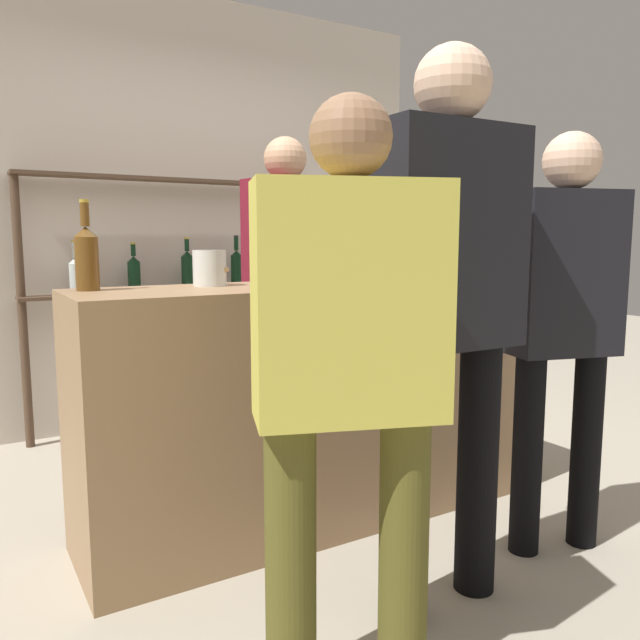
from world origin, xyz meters
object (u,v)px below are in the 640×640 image
at_px(cork_jar, 210,268).
at_px(counter_bottle_1, 87,256).
at_px(ice_bucket, 324,258).
at_px(customer_left, 349,363).
at_px(customer_center, 447,290).
at_px(counter_bottle_2, 435,248).
at_px(customer_right, 564,310).
at_px(wine_glass, 360,253).
at_px(counter_bottle_0, 411,249).
at_px(server_behind_counter, 286,272).

bearing_deg(cork_jar, counter_bottle_1, 178.21).
distance_m(counter_bottle_1, cork_jar, 0.47).
height_order(ice_bucket, customer_left, customer_left).
height_order(customer_center, customer_left, customer_center).
bearing_deg(counter_bottle_2, customer_right, -95.49).
bearing_deg(counter_bottle_1, wine_glass, -6.59).
distance_m(wine_glass, ice_bucket, 0.18).
xyz_separation_m(customer_center, customer_right, (0.65, 0.05, -0.11)).
relative_size(counter_bottle_0, counter_bottle_2, 0.99).
distance_m(counter_bottle_0, wine_glass, 0.24).
bearing_deg(customer_right, server_behind_counter, 31.89).
xyz_separation_m(ice_bucket, cork_jar, (-0.48, 0.10, -0.04)).
xyz_separation_m(counter_bottle_1, customer_right, (1.57, -0.85, -0.21)).
bearing_deg(counter_bottle_1, counter_bottle_2, -0.62).
relative_size(counter_bottle_1, customer_center, 0.18).
distance_m(counter_bottle_0, ice_bucket, 0.41).
bearing_deg(server_behind_counter, counter_bottle_2, 24.21).
relative_size(counter_bottle_0, customer_left, 0.23).
height_order(counter_bottle_1, ice_bucket, counter_bottle_1).
bearing_deg(customer_left, server_behind_counter, -3.12).
relative_size(wine_glass, customer_left, 0.11).
distance_m(cork_jar, customer_right, 1.40).
height_order(cork_jar, customer_center, customer_center).
bearing_deg(customer_center, customer_right, -84.55).
height_order(counter_bottle_2, ice_bucket, counter_bottle_2).
bearing_deg(counter_bottle_2, counter_bottle_1, 179.38).
height_order(server_behind_counter, customer_right, server_behind_counter).
relative_size(wine_glass, cork_jar, 1.17).
bearing_deg(cork_jar, counter_bottle_2, -0.16).
height_order(counter_bottle_1, counter_bottle_2, counter_bottle_2).
distance_m(server_behind_counter, customer_right, 1.57).
distance_m(wine_glass, server_behind_counter, 0.80).
bearing_deg(counter_bottle_0, counter_bottle_2, 31.31).
xyz_separation_m(counter_bottle_0, server_behind_counter, (-0.18, 0.86, -0.14)).
height_order(counter_bottle_2, cork_jar, counter_bottle_2).
relative_size(counter_bottle_2, ice_bucket, 1.71).
bearing_deg(ice_bucket, counter_bottle_2, 7.85).
distance_m(counter_bottle_1, customer_center, 1.30).
height_order(customer_center, customer_right, customer_center).
distance_m(counter_bottle_2, cork_jar, 1.19).
bearing_deg(server_behind_counter, wine_glass, -14.69).
relative_size(customer_center, customer_right, 1.12).
relative_size(cork_jar, customer_left, 0.09).
distance_m(counter_bottle_2, customer_left, 1.65).
distance_m(counter_bottle_1, customer_right, 1.80).
bearing_deg(cork_jar, wine_glass, -9.96).
bearing_deg(ice_bucket, customer_center, -91.14).
distance_m(wine_glass, cork_jar, 0.67).
xyz_separation_m(customer_left, customer_right, (1.14, 0.24, 0.05)).
xyz_separation_m(counter_bottle_2, ice_bucket, (-0.71, -0.10, -0.04)).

